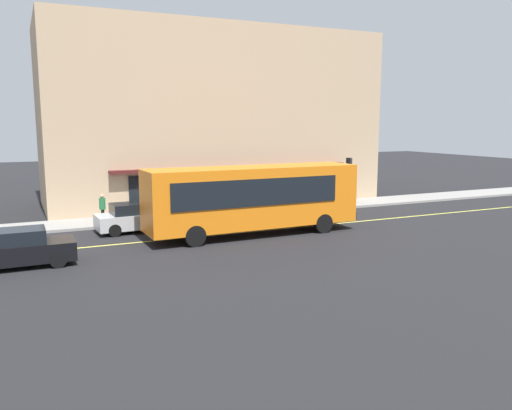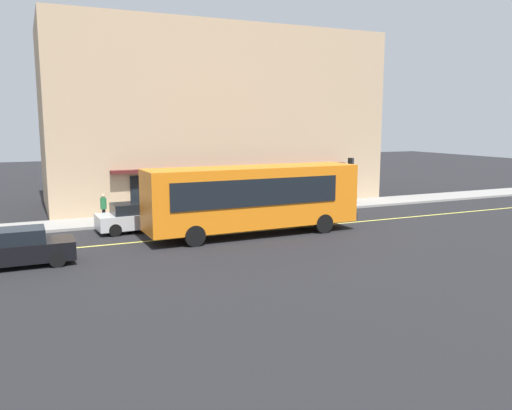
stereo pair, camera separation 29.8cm
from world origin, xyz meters
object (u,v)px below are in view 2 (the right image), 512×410
(traffic_light, at_px, (351,170))
(pedestrian_mid_block, at_px, (103,206))
(car_black, at_px, (16,248))
(pedestrian_by_curb, at_px, (195,201))
(bus, at_px, (254,196))
(pedestrian_waiting, at_px, (348,186))
(car_silver, at_px, (138,217))

(traffic_light, height_order, pedestrian_mid_block, traffic_light)
(car_black, bearing_deg, pedestrian_by_curb, 35.63)
(bus, relative_size, pedestrian_waiting, 6.03)
(traffic_light, relative_size, pedestrian_mid_block, 1.95)
(bus, distance_m, traffic_light, 11.14)
(bus, relative_size, car_black, 2.59)
(bus, xyz_separation_m, car_silver, (-5.23, 3.38, -1.24))
(car_silver, bearing_deg, pedestrian_by_curb, 27.17)
(car_silver, xyz_separation_m, pedestrian_waiting, (15.50, 3.34, 0.53))
(traffic_light, bearing_deg, bus, -150.14)
(car_silver, bearing_deg, pedestrian_waiting, 12.15)
(pedestrian_mid_block, bearing_deg, traffic_light, -0.23)
(pedestrian_by_curb, xyz_separation_m, pedestrian_waiting, (11.73, 1.40, 0.17))
(pedestrian_waiting, bearing_deg, traffic_light, -117.87)
(car_black, relative_size, pedestrian_by_curb, 2.70)
(bus, xyz_separation_m, pedestrian_mid_block, (-6.68, 5.60, -0.85))
(traffic_light, bearing_deg, pedestrian_mid_block, 179.77)
(pedestrian_mid_block, bearing_deg, bus, -39.97)
(bus, height_order, pedestrian_by_curb, bus)
(bus, height_order, car_black, bus)
(pedestrian_waiting, distance_m, pedestrian_mid_block, 16.99)
(traffic_light, xyz_separation_m, car_silver, (-14.88, -2.15, -1.79))
(pedestrian_by_curb, height_order, pedestrian_waiting, pedestrian_waiting)
(traffic_light, xyz_separation_m, pedestrian_by_curb, (-11.11, -0.22, -1.43))
(bus, distance_m, pedestrian_mid_block, 8.76)
(bus, xyz_separation_m, traffic_light, (9.65, 5.54, 0.55))
(car_silver, bearing_deg, bus, -32.89)
(car_black, bearing_deg, traffic_light, 18.91)
(car_silver, distance_m, pedestrian_by_curb, 4.25)
(traffic_light, relative_size, car_silver, 0.73)
(traffic_light, distance_m, car_black, 21.94)
(car_silver, relative_size, car_black, 1.02)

